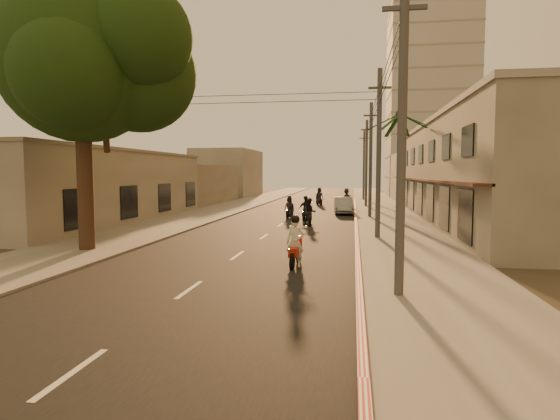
% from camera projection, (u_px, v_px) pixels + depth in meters
% --- Properties ---
extents(ground, '(160.00, 160.00, 0.00)m').
position_uv_depth(ground, '(225.00, 265.00, 18.14)').
color(ground, '#383023').
rests_on(ground, ground).
extents(road, '(10.00, 140.00, 0.02)m').
position_uv_depth(road, '(292.00, 217.00, 37.84)').
color(road, black).
rests_on(road, ground).
extents(sidewalk_right, '(5.00, 140.00, 0.12)m').
position_uv_depth(sidewalk_right, '(387.00, 218.00, 36.67)').
color(sidewalk_right, slate).
rests_on(sidewalk_right, ground).
extents(sidewalk_left, '(5.00, 140.00, 0.12)m').
position_uv_depth(sidewalk_left, '(203.00, 215.00, 38.99)').
color(sidewalk_left, slate).
rests_on(sidewalk_left, ground).
extents(curb_stripe, '(0.20, 60.00, 0.20)m').
position_uv_depth(curb_stripe, '(356.00, 223.00, 32.12)').
color(curb_stripe, red).
rests_on(curb_stripe, ground).
extents(shophouse_row, '(8.80, 34.20, 7.30)m').
position_uv_depth(shophouse_row, '(482.00, 172.00, 33.42)').
color(shophouse_row, gray).
rests_on(shophouse_row, ground).
extents(left_building, '(8.20, 24.20, 5.20)m').
position_uv_depth(left_building, '(90.00, 186.00, 33.88)').
color(left_building, '#A39E94').
rests_on(left_building, ground).
extents(distant_tower, '(12.10, 12.10, 28.00)m').
position_uv_depth(distant_tower, '(430.00, 103.00, 69.70)').
color(distant_tower, '#B7B5B2').
rests_on(distant_tower, ground).
extents(broadleaf_tree, '(9.60, 8.70, 12.10)m').
position_uv_depth(broadleaf_tree, '(91.00, 61.00, 20.60)').
color(broadleaf_tree, black).
rests_on(broadleaf_tree, ground).
extents(palm_tree, '(5.00, 5.00, 8.20)m').
position_uv_depth(palm_tree, '(400.00, 120.00, 32.09)').
color(palm_tree, black).
rests_on(palm_tree, ground).
extents(utility_poles, '(1.20, 48.26, 9.00)m').
position_uv_depth(utility_poles, '(371.00, 135.00, 36.36)').
color(utility_poles, '#38383A').
rests_on(utility_poles, ground).
extents(filler_right, '(8.00, 14.00, 6.00)m').
position_uv_depth(filler_right, '(425.00, 177.00, 60.05)').
color(filler_right, '#A39E94').
rests_on(filler_right, ground).
extents(filler_left_near, '(8.00, 14.00, 4.40)m').
position_uv_depth(filler_left_near, '(187.00, 185.00, 53.61)').
color(filler_left_near, '#A39E94').
rests_on(filler_left_near, ground).
extents(filler_left_far, '(8.00, 14.00, 7.00)m').
position_uv_depth(filler_left_far, '(228.00, 173.00, 71.24)').
color(filler_left_far, '#A39E94').
rests_on(filler_left_far, ground).
extents(scooter_red, '(0.78, 2.01, 1.98)m').
position_uv_depth(scooter_red, '(295.00, 244.00, 17.69)').
color(scooter_red, black).
rests_on(scooter_red, ground).
extents(scooter_mid_a, '(1.00, 1.91, 1.88)m').
position_uv_depth(scooter_mid_a, '(310.00, 213.00, 31.58)').
color(scooter_mid_a, black).
rests_on(scooter_mid_a, ground).
extents(scooter_mid_b, '(1.14, 1.90, 1.88)m').
position_uv_depth(scooter_mid_b, '(306.00, 210.00, 34.62)').
color(scooter_mid_b, black).
rests_on(scooter_mid_b, ground).
extents(scooter_far_a, '(0.98, 1.81, 1.79)m').
position_uv_depth(scooter_far_a, '(290.00, 208.00, 36.49)').
color(scooter_far_a, black).
rests_on(scooter_far_a, ground).
extents(scooter_far_b, '(1.66, 1.90, 1.97)m').
position_uv_depth(scooter_far_b, '(347.00, 198.00, 49.08)').
color(scooter_far_b, black).
rests_on(scooter_far_b, ground).
extents(parked_car, '(2.13, 4.62, 1.45)m').
position_uv_depth(parked_car, '(343.00, 206.00, 40.46)').
color(parked_car, '#94969B').
rests_on(parked_car, ground).
extents(scooter_far_c, '(1.33, 1.90, 1.98)m').
position_uv_depth(scooter_far_c, '(319.00, 197.00, 51.86)').
color(scooter_far_c, black).
rests_on(scooter_far_c, ground).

